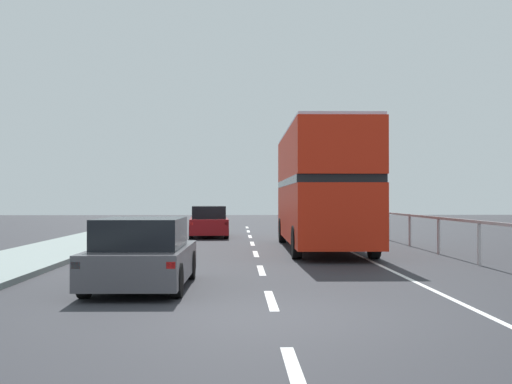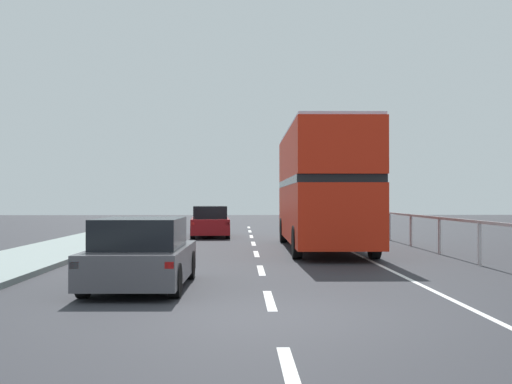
# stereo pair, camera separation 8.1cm
# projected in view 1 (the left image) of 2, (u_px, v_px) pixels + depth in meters

# --- Properties ---
(ground_plane) EXTENTS (75.72, 120.00, 0.10)m
(ground_plane) POSITION_uv_depth(u_px,v_px,m) (276.00, 319.00, 10.00)
(ground_plane) COLOR #2B2B31
(lane_paint_markings) EXTENTS (3.41, 46.00, 0.01)m
(lane_paint_markings) POSITION_uv_depth(u_px,v_px,m) (325.00, 260.00, 18.92)
(lane_paint_markings) COLOR silver
(lane_paint_markings) RESTS_ON ground
(bridge_side_railing) EXTENTS (0.10, 42.00, 1.22)m
(bridge_side_railing) POSITION_uv_depth(u_px,v_px,m) (457.00, 227.00, 19.18)
(bridge_side_railing) COLOR #BAAFB2
(bridge_side_railing) RESTS_ON ground
(double_decker_bus_red) EXTENTS (2.69, 10.26, 4.24)m
(double_decker_bus_red) POSITION_uv_depth(u_px,v_px,m) (321.00, 186.00, 22.84)
(double_decker_bus_red) COLOR red
(double_decker_bus_red) RESTS_ON ground
(hatchback_car_near) EXTENTS (1.93, 4.15, 1.42)m
(hatchback_car_near) POSITION_uv_depth(u_px,v_px,m) (142.00, 255.00, 13.06)
(hatchback_car_near) COLOR #4A484E
(hatchback_car_near) RESTS_ON ground
(sedan_car_ahead) EXTENTS (1.95, 4.62, 1.46)m
(sedan_car_ahead) POSITION_uv_depth(u_px,v_px,m) (209.00, 222.00, 30.37)
(sedan_car_ahead) COLOR maroon
(sedan_car_ahead) RESTS_ON ground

